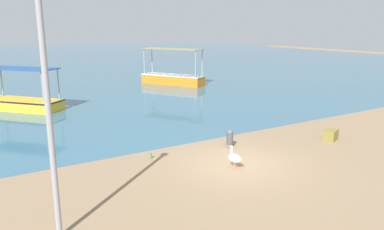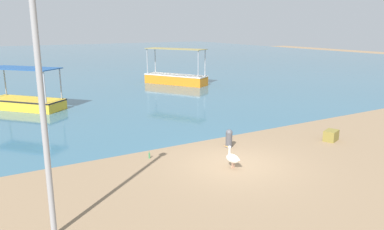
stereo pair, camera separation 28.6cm
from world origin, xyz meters
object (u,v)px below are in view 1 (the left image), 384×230
at_px(fishing_boat_near_right, 23,102).
at_px(cargo_crate, 331,135).
at_px(fishing_boat_far_right, 173,77).
at_px(glass_bottle, 151,156).
at_px(mooring_bollard, 230,138).
at_px(lamp_post, 48,102).
at_px(pelican, 235,158).

relative_size(fishing_boat_near_right, cargo_crate, 6.58).
bearing_deg(fishing_boat_near_right, fishing_boat_far_right, 18.29).
height_order(cargo_crate, glass_bottle, cargo_crate).
height_order(fishing_boat_far_right, mooring_bollard, fishing_boat_far_right).
distance_m(cargo_crate, glass_bottle, 8.13).
bearing_deg(lamp_post, fishing_boat_far_right, 55.03).
height_order(fishing_boat_far_right, pelican, fishing_boat_far_right).
height_order(fishing_boat_near_right, cargo_crate, fishing_boat_near_right).
relative_size(lamp_post, cargo_crate, 8.33).
distance_m(pelican, lamp_post, 7.16).
height_order(mooring_bollard, cargo_crate, mooring_bollard).
bearing_deg(cargo_crate, fishing_boat_near_right, 128.14).
relative_size(mooring_bollard, cargo_crate, 1.09).
height_order(fishing_boat_far_right, glass_bottle, fishing_boat_far_right).
bearing_deg(mooring_bollard, fishing_boat_far_right, 69.37).
relative_size(fishing_boat_near_right, pelican, 5.84).
relative_size(fishing_boat_near_right, lamp_post, 0.79).
xyz_separation_m(cargo_crate, glass_bottle, (-7.88, 1.98, -0.13)).
height_order(lamp_post, mooring_bollard, lamp_post).
bearing_deg(pelican, lamp_post, -167.81).
relative_size(fishing_boat_near_right, mooring_bollard, 6.01).
bearing_deg(lamp_post, pelican, 12.19).
xyz_separation_m(pelican, glass_bottle, (-2.16, 2.42, -0.27)).
bearing_deg(pelican, mooring_bollard, 57.27).
relative_size(fishing_boat_far_right, pelican, 6.98).
bearing_deg(cargo_crate, pelican, -175.53).
distance_m(fishing_boat_far_right, mooring_bollard, 17.53).
bearing_deg(fishing_boat_far_right, mooring_bollard, -110.63).
xyz_separation_m(fishing_boat_far_right, cargo_crate, (-1.72, -17.93, -0.37)).
xyz_separation_m(pelican, mooring_bollard, (1.27, 1.97, 0.04)).
distance_m(mooring_bollard, cargo_crate, 4.71).
height_order(fishing_boat_near_right, fishing_boat_far_right, fishing_boat_far_right).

